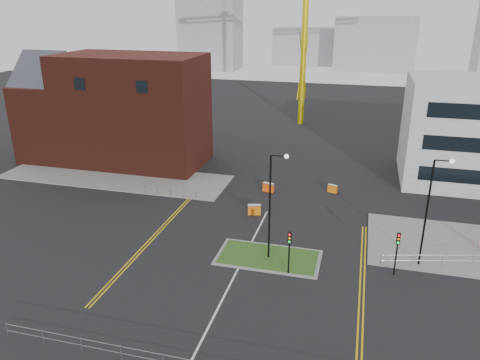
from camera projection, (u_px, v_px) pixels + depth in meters
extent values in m
plane|color=black|center=(217.00, 311.00, 32.27)|extent=(200.00, 200.00, 0.00)
cube|color=slate|center=(115.00, 177.00, 56.94)|extent=(28.00, 8.00, 0.12)
cube|color=slate|center=(268.00, 257.00, 38.99)|extent=(8.60, 4.60, 0.08)
cube|color=#2B501A|center=(268.00, 257.00, 38.99)|extent=(8.00, 4.00, 0.12)
cube|color=#461911|center=(133.00, 110.00, 59.89)|extent=(18.00, 10.00, 14.00)
cube|color=black|center=(80.00, 84.00, 54.90)|extent=(1.40, 0.10, 1.40)
cube|color=black|center=(142.00, 87.00, 52.97)|extent=(1.40, 0.10, 1.40)
cube|color=#461911|center=(54.00, 120.00, 63.49)|extent=(6.00, 10.00, 10.00)
cube|color=#2D3038|center=(49.00, 83.00, 61.72)|extent=(6.40, 8.49, 8.49)
cylinder|color=yellow|center=(305.00, 22.00, 76.37)|extent=(1.00, 1.00, 34.02)
cylinder|color=black|center=(270.00, 209.00, 37.41)|extent=(0.16, 0.16, 9.00)
cylinder|color=black|center=(279.00, 156.00, 35.66)|extent=(1.20, 0.10, 0.10)
sphere|color=silver|center=(286.00, 156.00, 35.52)|extent=(0.36, 0.36, 0.36)
cylinder|color=black|center=(426.00, 215.00, 36.32)|extent=(0.16, 0.16, 9.00)
cylinder|color=black|center=(443.00, 161.00, 34.57)|extent=(1.20, 0.10, 0.10)
sphere|color=silver|center=(452.00, 161.00, 34.43)|extent=(0.36, 0.36, 0.36)
cylinder|color=black|center=(289.00, 257.00, 36.19)|extent=(0.12, 0.12, 3.00)
cube|color=black|center=(290.00, 238.00, 35.58)|extent=(0.28, 0.22, 0.90)
sphere|color=red|center=(290.00, 235.00, 35.36)|extent=(0.18, 0.18, 0.18)
sphere|color=orange|center=(289.00, 238.00, 35.46)|extent=(0.18, 0.18, 0.18)
sphere|color=#0CCC33|center=(289.00, 242.00, 35.57)|extent=(0.18, 0.18, 0.18)
cylinder|color=black|center=(396.00, 258.00, 36.06)|extent=(0.12, 0.12, 3.00)
cube|color=black|center=(398.00, 238.00, 35.46)|extent=(0.28, 0.22, 0.90)
sphere|color=red|center=(399.00, 236.00, 35.23)|extent=(0.18, 0.18, 0.18)
sphere|color=orange|center=(398.00, 239.00, 35.34)|extent=(0.18, 0.18, 0.18)
sphere|color=#0CCC33|center=(398.00, 243.00, 35.45)|extent=(0.18, 0.18, 0.18)
cylinder|color=gray|center=(184.00, 359.00, 26.48)|extent=(24.00, 0.04, 0.04)
cylinder|color=gray|center=(7.00, 330.00, 29.55)|extent=(0.05, 0.05, 1.10)
cylinder|color=gray|center=(170.00, 188.00, 50.80)|extent=(6.00, 0.04, 0.04)
cylinder|color=gray|center=(170.00, 192.00, 50.98)|extent=(6.00, 0.04, 0.04)
cylinder|color=gray|center=(145.00, 190.00, 51.70)|extent=(0.05, 0.05, 1.10)
cylinder|color=gray|center=(196.00, 195.00, 50.26)|extent=(0.05, 0.05, 1.10)
cylinder|color=gray|center=(381.00, 260.00, 37.54)|extent=(0.05, 0.05, 1.10)
cube|color=silver|center=(225.00, 295.00, 34.07)|extent=(0.15, 30.00, 0.01)
cube|color=gold|center=(157.00, 232.00, 43.47)|extent=(0.12, 24.00, 0.01)
cube|color=gold|center=(160.00, 232.00, 43.39)|extent=(0.12, 24.00, 0.01)
cube|color=gold|center=(360.00, 284.00, 35.39)|extent=(0.12, 20.00, 0.01)
cube|color=gold|center=(364.00, 284.00, 35.32)|extent=(0.12, 20.00, 0.01)
cube|color=gray|center=(210.00, 33.00, 146.37)|extent=(18.00, 12.00, 22.00)
cube|color=gray|center=(374.00, 44.00, 144.40)|extent=(24.00, 12.00, 16.00)
cube|color=gray|center=(319.00, 46.00, 158.48)|extent=(30.00, 12.00, 12.00)
cube|color=#F9560D|center=(268.00, 187.00, 52.50)|extent=(1.28, 0.62, 1.03)
cube|color=silver|center=(268.00, 184.00, 52.34)|extent=(1.28, 0.62, 0.12)
cube|color=orange|center=(254.00, 210.00, 46.79)|extent=(1.34, 0.72, 1.06)
cube|color=silver|center=(254.00, 205.00, 46.62)|extent=(1.34, 0.72, 0.13)
cube|color=orange|center=(332.00, 189.00, 52.33)|extent=(1.12, 0.69, 0.88)
cube|color=silver|center=(333.00, 185.00, 52.19)|extent=(1.12, 0.69, 0.11)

